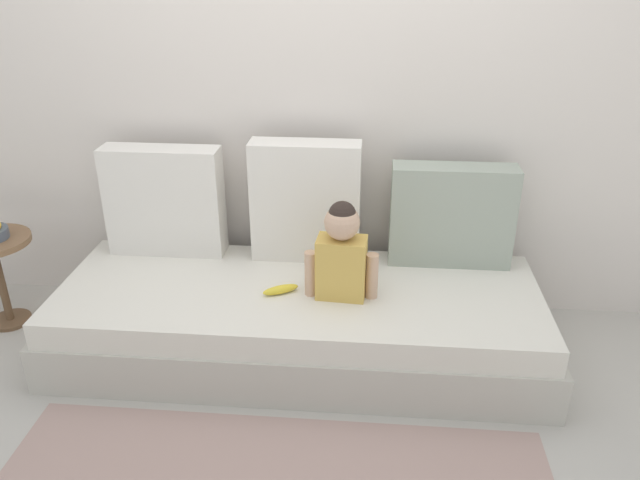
% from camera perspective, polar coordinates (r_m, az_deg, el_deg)
% --- Properties ---
extents(ground_plane, '(12.00, 12.00, 0.00)m').
position_cam_1_polar(ground_plane, '(3.08, -1.88, -10.16)').
color(ground_plane, '#B2ADA3').
extents(back_wall, '(5.50, 0.10, 2.55)m').
position_cam_1_polar(back_wall, '(3.11, -0.97, 15.77)').
color(back_wall, silver).
rests_on(back_wall, ground).
extents(couch, '(2.30, 0.86, 0.36)m').
position_cam_1_polar(couch, '(2.99, -1.93, -7.42)').
color(couch, beige).
rests_on(couch, ground).
extents(throw_pillow_left, '(0.58, 0.16, 0.55)m').
position_cam_1_polar(throw_pillow_left, '(3.22, -14.09, 3.50)').
color(throw_pillow_left, silver).
rests_on(throw_pillow_left, couch).
extents(throw_pillow_center, '(0.53, 0.16, 0.60)m').
position_cam_1_polar(throw_pillow_center, '(3.06, -1.33, 3.57)').
color(throw_pillow_center, silver).
rests_on(throw_pillow_center, couch).
extents(throw_pillow_right, '(0.59, 0.16, 0.50)m').
position_cam_1_polar(throw_pillow_right, '(3.08, 12.00, 2.21)').
color(throw_pillow_right, '#99A393').
rests_on(throw_pillow_right, couch).
extents(toddler, '(0.33, 0.16, 0.46)m').
position_cam_1_polar(toddler, '(2.72, 2.00, -1.04)').
color(toddler, gold).
rests_on(toddler, couch).
extents(banana, '(0.17, 0.12, 0.04)m').
position_cam_1_polar(banana, '(2.84, -3.65, -4.57)').
color(banana, yellow).
rests_on(banana, couch).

